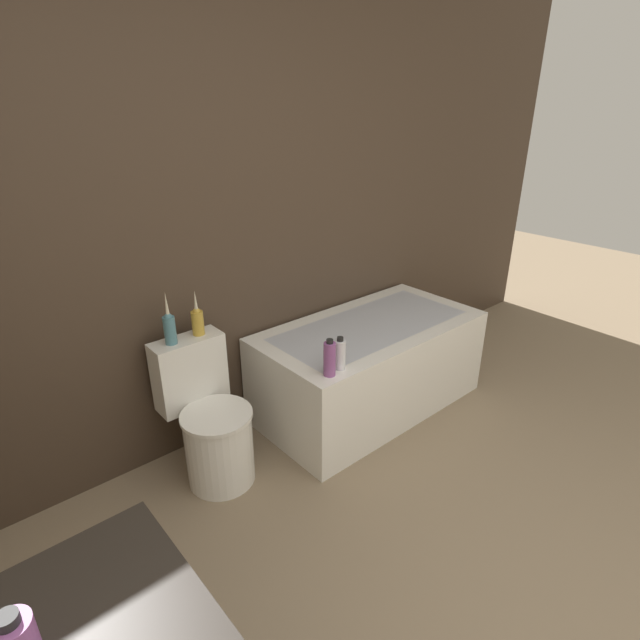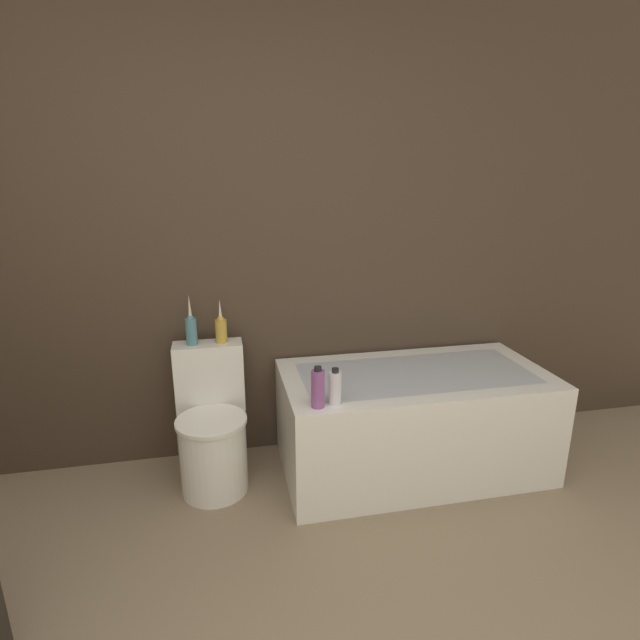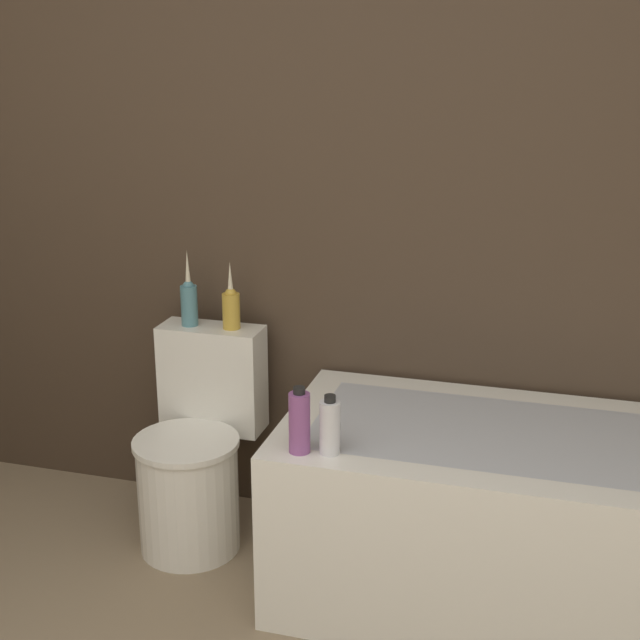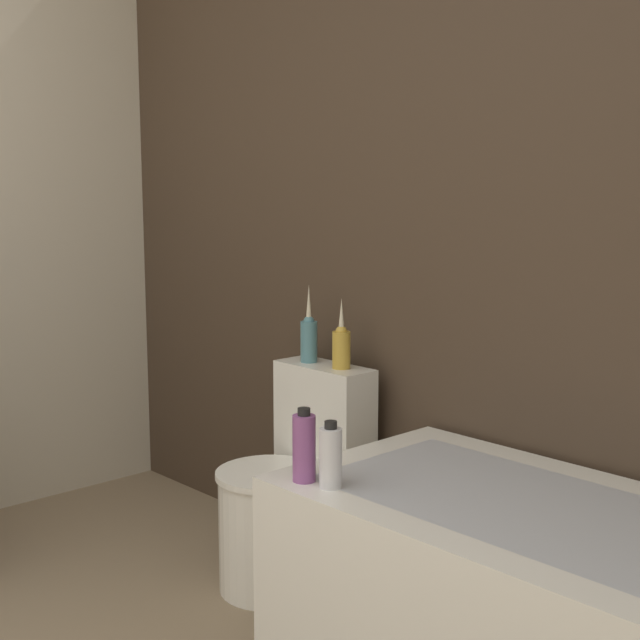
{
  "view_description": "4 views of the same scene",
  "coord_description": "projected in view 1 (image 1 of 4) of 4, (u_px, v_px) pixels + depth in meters",
  "views": [
    {
      "loc": [
        -1.23,
        -0.02,
        1.85
      ],
      "look_at": [
        0.21,
        1.64,
        0.88
      ],
      "focal_mm": 28.0,
      "sensor_mm": 36.0,
      "label": 1
    },
    {
      "loc": [
        -0.18,
        -0.45,
        1.62
      ],
      "look_at": [
        0.28,
        1.71,
        0.96
      ],
      "focal_mm": 28.0,
      "sensor_mm": 36.0,
      "label": 2
    },
    {
      "loc": [
        0.94,
        -0.61,
        1.72
      ],
      "look_at": [
        0.25,
        1.8,
        0.91
      ],
      "focal_mm": 50.0,
      "sensor_mm": 36.0,
      "label": 3
    },
    {
      "loc": [
        1.94,
        0.08,
        1.36
      ],
      "look_at": [
        0.2,
        1.7,
        0.99
      ],
      "focal_mm": 50.0,
      "sensor_mm": 36.0,
      "label": 4
    }
  ],
  "objects": [
    {
      "name": "wall_back_tiled",
      "position": [
        204.0,
        216.0,
        2.56
      ],
      "size": [
        6.4,
        0.06,
        2.6
      ],
      "color": "#423326",
      "rests_on": "ground_plane"
    },
    {
      "name": "bathtub",
      "position": [
        369.0,
        365.0,
        3.19
      ],
      "size": [
        1.44,
        0.73,
        0.57
      ],
      "color": "white",
      "rests_on": "ground"
    },
    {
      "name": "toilet",
      "position": [
        210.0,
        424.0,
        2.58
      ],
      "size": [
        0.37,
        0.51,
        0.74
      ],
      "color": "white",
      "rests_on": "ground"
    },
    {
      "name": "vase_gold",
      "position": [
        169.0,
        327.0,
        2.45
      ],
      "size": [
        0.06,
        0.06,
        0.27
      ],
      "color": "teal",
      "rests_on": "toilet"
    },
    {
      "name": "vase_silver",
      "position": [
        197.0,
        320.0,
        2.55
      ],
      "size": [
        0.06,
        0.06,
        0.24
      ],
      "color": "gold",
      "rests_on": "toilet"
    },
    {
      "name": "shampoo_bottle_tall",
      "position": [
        330.0,
        359.0,
        2.48
      ],
      "size": [
        0.06,
        0.06,
        0.2
      ],
      "color": "#8C4C8C",
      "rests_on": "bathtub"
    },
    {
      "name": "shampoo_bottle_short",
      "position": [
        340.0,
        354.0,
        2.55
      ],
      "size": [
        0.06,
        0.06,
        0.18
      ],
      "color": "silver",
      "rests_on": "bathtub"
    }
  ]
}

